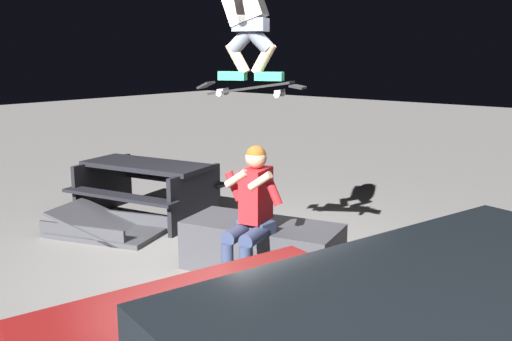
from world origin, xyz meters
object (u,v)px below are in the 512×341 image
object	(u,v)px
ledge_box_main	(262,247)
skateboard	(251,88)
kicker_ramp	(107,229)
person_sitting_on_ledge	(251,210)
skater_airborne	(245,12)
picnic_table_back	(147,181)

from	to	relation	value
ledge_box_main	skateboard	size ratio (longest dim) A/B	1.53
skateboard	kicker_ramp	xyz separation A→B (m)	(2.15, 0.16, -1.77)
skateboard	person_sitting_on_ledge	bearing A→B (deg)	130.14
skateboard	skater_airborne	distance (m)	0.69
person_sitting_on_ledge	skateboard	size ratio (longest dim) A/B	1.31
skater_airborne	skateboard	bearing A→B (deg)	-158.46
ledge_box_main	picnic_table_back	xyz separation A→B (m)	(2.35, -0.47, 0.25)
picnic_table_back	person_sitting_on_ledge	bearing A→B (deg)	161.55
skateboard	skater_airborne	bearing A→B (deg)	21.54
ledge_box_main	picnic_table_back	distance (m)	2.41
ledge_box_main	skater_airborne	bearing A→B (deg)	69.60
kicker_ramp	picnic_table_back	xyz separation A→B (m)	(0.18, -0.79, 0.43)
skateboard	ledge_box_main	bearing A→B (deg)	-94.84
skater_airborne	kicker_ramp	bearing A→B (deg)	3.92
skater_airborne	picnic_table_back	xyz separation A→B (m)	(2.28, -0.64, -2.03)
skateboard	picnic_table_back	distance (m)	2.77
kicker_ramp	picnic_table_back	world-z (taller)	picnic_table_back
skater_airborne	picnic_table_back	size ratio (longest dim) A/B	0.58
skater_airborne	picnic_table_back	bearing A→B (deg)	-15.78
skateboard	kicker_ramp	world-z (taller)	skateboard
ledge_box_main	skateboard	distance (m)	1.60
person_sitting_on_ledge	picnic_table_back	bearing A→B (deg)	-18.45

